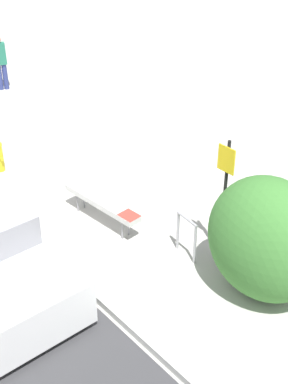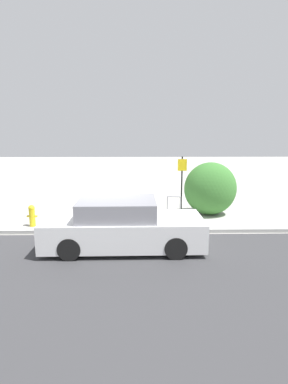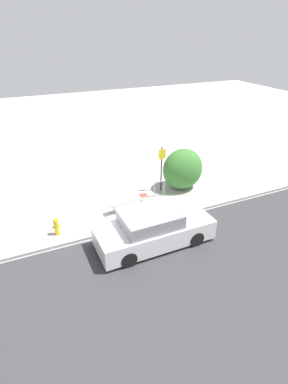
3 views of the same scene
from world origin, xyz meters
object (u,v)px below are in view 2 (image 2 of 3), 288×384
Objects in this scene: bench at (126,209)px; sign_post at (182,180)px; fire_hydrant at (32,215)px; bike_rack at (174,204)px; parked_car_near at (122,226)px.

sign_post is at bearing 20.64° from bench.
bench is 3.32m from fire_hydrant.
parked_car_near is at bearing -119.97° from bike_rack.
parked_car_near is at bearing -120.80° from sign_post.
bench is at bearing 89.34° from parked_car_near.
parked_car_near reaches higher than bike_rack.
bike_rack is 0.19× the size of parked_car_near.
bike_rack is 1.08× the size of fire_hydrant.
sign_post is 4.33m from parked_car_near.
sign_post is at bearing 58.69° from parked_car_near.
parked_car_near is (-2.18, -3.66, -0.74)m from sign_post.
bench is 0.84× the size of sign_post.
sign_post is at bearing 54.29° from bike_rack.
bike_rack is 3.65m from parked_car_near.
parked_car_near is (-0.01, -2.62, 0.18)m from bench.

